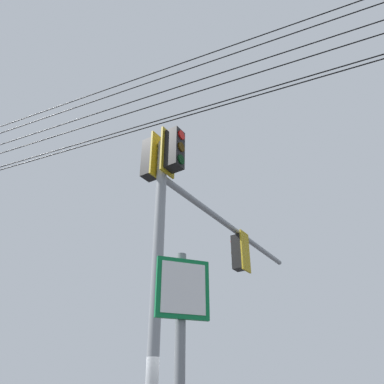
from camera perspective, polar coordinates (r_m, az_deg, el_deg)
signal_mast_assembly at (r=7.73m, az=-0.26°, el=-6.50°), size 3.76×5.69×6.83m
overhead_wire_span at (r=9.36m, az=-12.16°, el=11.75°), size 24.55×20.74×2.33m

